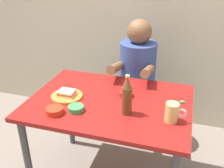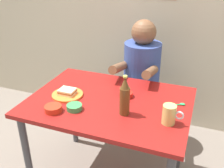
{
  "view_description": "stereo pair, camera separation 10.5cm",
  "coord_description": "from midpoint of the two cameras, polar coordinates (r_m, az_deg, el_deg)",
  "views": [
    {
      "loc": [
        0.46,
        -1.47,
        1.62
      ],
      "look_at": [
        0.0,
        0.05,
        0.84
      ],
      "focal_mm": 41.38,
      "sensor_mm": 36.0,
      "label": 1
    },
    {
      "loc": [
        0.56,
        -1.44,
        1.62
      ],
      "look_at": [
        0.0,
        0.05,
        0.84
      ],
      "focal_mm": 41.38,
      "sensor_mm": 36.0,
      "label": 2
    }
  ],
  "objects": [
    {
      "name": "sambal_bowl_red",
      "position": [
        1.82,
        4.77,
        -2.26
      ],
      "size": [
        0.1,
        0.1,
        0.03
      ],
      "color": "#B21E14",
      "rests_on": "dining_table"
    },
    {
      "name": "stool",
      "position": [
        2.49,
        7.35,
        -4.9
      ],
      "size": [
        0.34,
        0.34,
        0.45
      ],
      "color": "#4C4C51",
      "rests_on": "ground"
    },
    {
      "name": "dip_bowl_green",
      "position": [
        1.67,
        -6.53,
        -5.09
      ],
      "size": [
        0.1,
        0.1,
        0.03
      ],
      "color": "#388C4C",
      "rests_on": "dining_table"
    },
    {
      "name": "person_seated",
      "position": [
        2.29,
        7.88,
        3.94
      ],
      "size": [
        0.33,
        0.56,
        0.72
      ],
      "color": "#33478C",
      "rests_on": "stool"
    },
    {
      "name": "beer_bottle",
      "position": [
        1.58,
        4.74,
        -2.94
      ],
      "size": [
        0.06,
        0.06,
        0.26
      ],
      "color": "#593819",
      "rests_on": "dining_table"
    },
    {
      "name": "dining_table",
      "position": [
        1.83,
        1.1,
        -6.13
      ],
      "size": [
        1.1,
        0.8,
        0.74
      ],
      "color": "maroon",
      "rests_on": "ground"
    },
    {
      "name": "sandwich",
      "position": [
        1.84,
        -8.25,
        -1.68
      ],
      "size": [
        0.11,
        0.09,
        0.04
      ],
      "color": "beige",
      "rests_on": "plate_orange"
    },
    {
      "name": "beer_mug",
      "position": [
        1.56,
        14.48,
        -6.57
      ],
      "size": [
        0.13,
        0.08,
        0.12
      ],
      "color": "#D1BC66",
      "rests_on": "dining_table"
    },
    {
      "name": "sauce_bowl_chili",
      "position": [
        1.67,
        -11.12,
        -5.32
      ],
      "size": [
        0.11,
        0.11,
        0.04
      ],
      "color": "red",
      "rests_on": "dining_table"
    },
    {
      "name": "spoon",
      "position": [
        1.79,
        16.29,
        -4.38
      ],
      "size": [
        0.12,
        0.07,
        0.01
      ],
      "color": "#26A559",
      "rests_on": "dining_table"
    },
    {
      "name": "plate_orange",
      "position": [
        1.85,
        -8.21,
        -2.37
      ],
      "size": [
        0.22,
        0.22,
        0.01
      ],
      "primitive_type": "cylinder",
      "color": "orange",
      "rests_on": "dining_table"
    }
  ]
}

